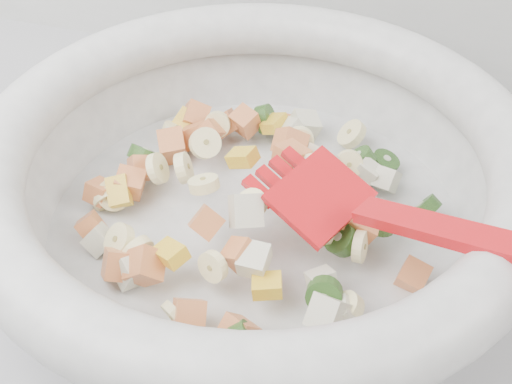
% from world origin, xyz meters
% --- Properties ---
extents(mixing_bowl, '(0.49, 0.42, 0.15)m').
position_xyz_m(mixing_bowl, '(0.11, 1.46, 0.96)').
color(mixing_bowl, silver).
rests_on(mixing_bowl, counter).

